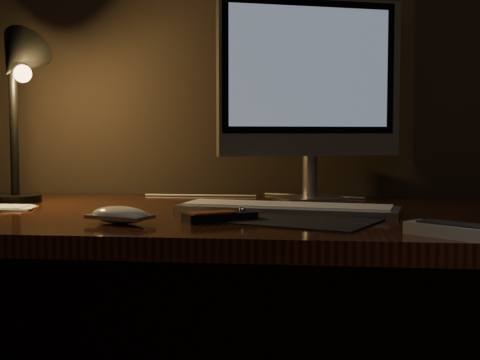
# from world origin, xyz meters

# --- Properties ---
(desk) EXTENTS (1.60, 0.75, 0.75)m
(desk) POSITION_xyz_m (0.00, 1.93, 0.62)
(desk) COLOR #34150B
(desk) RESTS_ON ground
(monitor) EXTENTS (0.46, 0.20, 0.50)m
(monitor) POSITION_xyz_m (0.21, 2.13, 1.05)
(monitor) COLOR silver
(monitor) RESTS_ON desk
(keyboard) EXTENTS (0.49, 0.21, 0.02)m
(keyboard) POSITION_xyz_m (0.17, 1.86, 0.76)
(keyboard) COLOR silver
(keyboard) RESTS_ON desk
(mousepad) EXTENTS (0.30, 0.27, 0.00)m
(mousepad) POSITION_xyz_m (0.22, 1.70, 0.75)
(mousepad) COLOR black
(mousepad) RESTS_ON desk
(mouse) EXTENTS (0.13, 0.10, 0.02)m
(mouse) POSITION_xyz_m (-0.13, 1.64, 0.76)
(mouse) COLOR white
(mouse) RESTS_ON desk
(media_remote) EXTENTS (0.15, 0.12, 0.03)m
(media_remote) POSITION_xyz_m (0.05, 1.69, 0.76)
(media_remote) COLOR black
(media_remote) RESTS_ON desk
(tv_remote) EXTENTS (0.19, 0.17, 0.03)m
(tv_remote) POSITION_xyz_m (0.47, 1.52, 0.76)
(tv_remote) COLOR gray
(tv_remote) RESTS_ON desk
(papers) EXTENTS (0.14, 0.10, 0.01)m
(papers) POSITION_xyz_m (-0.46, 1.84, 0.75)
(papers) COLOR white
(papers) RESTS_ON desk
(desk_lamp) EXTENTS (0.19, 0.21, 0.42)m
(desk_lamp) POSITION_xyz_m (-0.47, 1.94, 1.03)
(desk_lamp) COLOR black
(desk_lamp) RESTS_ON desk
(cable) EXTENTS (0.57, 0.12, 0.00)m
(cable) POSITION_xyz_m (0.07, 2.18, 0.75)
(cable) COLOR white
(cable) RESTS_ON desk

